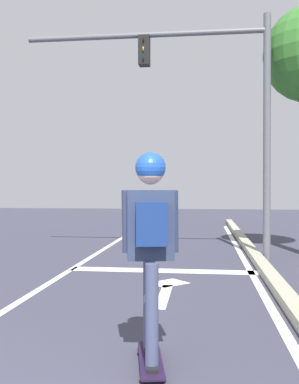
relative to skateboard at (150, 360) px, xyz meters
name	(u,v)px	position (x,y,z in m)	size (l,w,h in m)	color
lane_line_center	(66,273)	(-2.03, 3.99, -0.06)	(0.12, 20.00, 0.01)	silver
lane_line_curbside	(254,277)	(1.32, 3.99, -0.06)	(0.12, 20.00, 0.01)	silver
stop_bar	(164,271)	(-0.28, 4.39, -0.06)	(3.50, 0.40, 0.01)	silver
lane_arrow_stem	(164,296)	(-0.11, 2.50, -0.06)	(0.16, 1.40, 0.01)	silver
lane_arrow_head	(169,283)	(-0.11, 3.35, -0.06)	(0.56, 0.44, 0.01)	silver
curb_strip	(269,274)	(1.57, 3.99, 0.00)	(0.24, 24.00, 0.14)	#A5A18A
skateboard	(150,360)	(0.00, 0.00, 0.00)	(0.34, 0.87, 0.08)	black
skater	(151,226)	(0.00, -0.01, 1.16)	(0.48, 0.65, 1.78)	#424B6B
traffic_signal_mast	(208,91)	(0.56, 5.89, 3.58)	(5.38, 0.34, 5.27)	#5C5E64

